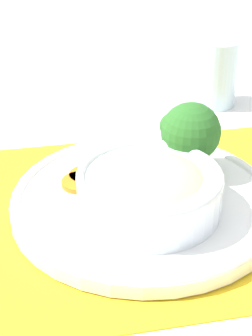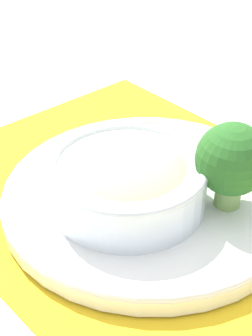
# 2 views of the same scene
# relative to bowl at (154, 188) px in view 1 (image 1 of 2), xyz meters

# --- Properties ---
(ground_plane) EXTENTS (4.00, 4.00, 0.00)m
(ground_plane) POSITION_rel_bowl_xyz_m (-0.00, 0.03, -0.05)
(ground_plane) COLOR white
(placemat) EXTENTS (0.50, 0.38, 0.00)m
(placemat) POSITION_rel_bowl_xyz_m (-0.00, 0.03, -0.05)
(placemat) COLOR yellow
(placemat) RESTS_ON ground_plane
(plate) EXTENTS (0.30, 0.30, 0.02)m
(plate) POSITION_rel_bowl_xyz_m (-0.00, 0.03, -0.03)
(plate) COLOR white
(plate) RESTS_ON placemat
(bowl) EXTENTS (0.16, 0.16, 0.06)m
(bowl) POSITION_rel_bowl_xyz_m (0.00, 0.00, 0.00)
(bowl) COLOR silver
(bowl) RESTS_ON plate
(broccoli_floret) EXTENTS (0.07, 0.07, 0.09)m
(broccoli_floret) POSITION_rel_bowl_xyz_m (0.06, 0.08, 0.02)
(broccoli_floret) COLOR #84AD5B
(broccoli_floret) RESTS_ON plate
(carrot_slice_near) EXTENTS (0.04, 0.04, 0.01)m
(carrot_slice_near) POSITION_rel_bowl_xyz_m (-0.06, 0.08, -0.03)
(carrot_slice_near) COLOR orange
(carrot_slice_near) RESTS_ON plate
(carrot_slice_middle) EXTENTS (0.04, 0.04, 0.01)m
(carrot_slice_middle) POSITION_rel_bowl_xyz_m (-0.07, 0.07, -0.03)
(carrot_slice_middle) COLOR orange
(carrot_slice_middle) RESTS_ON plate
(water_glass) EXTENTS (0.07, 0.07, 0.11)m
(water_glass) POSITION_rel_bowl_xyz_m (0.17, 0.32, -0.00)
(water_glass) COLOR silver
(water_glass) RESTS_ON ground_plane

